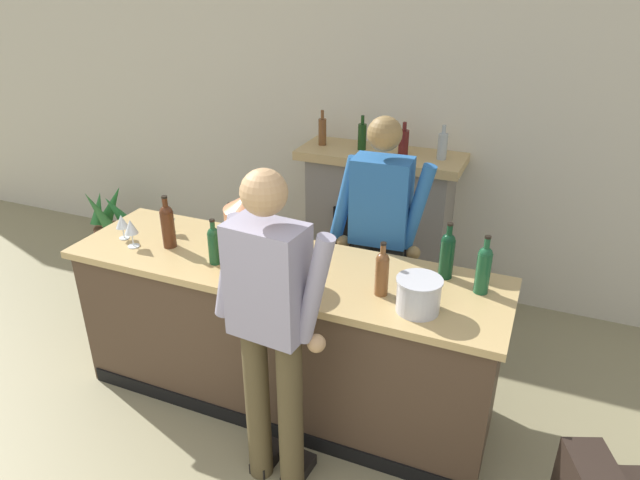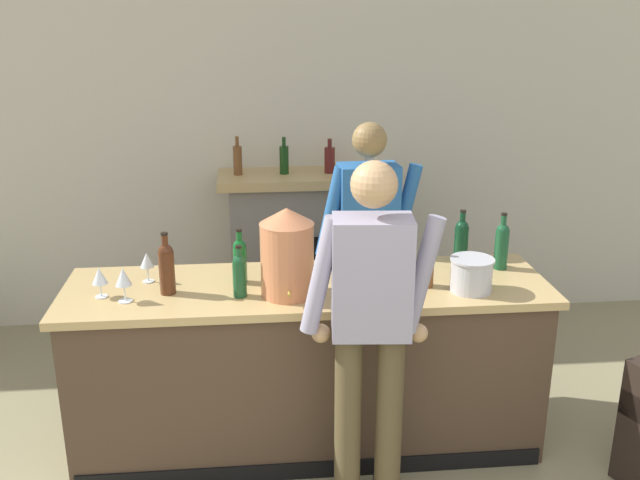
{
  "view_description": "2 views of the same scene",
  "coord_description": "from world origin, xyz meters",
  "px_view_note": "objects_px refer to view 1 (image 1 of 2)",
  "views": [
    {
      "loc": [
        1.36,
        -0.41,
        2.57
      ],
      "look_at": [
        0.2,
        2.35,
        1.11
      ],
      "focal_mm": 32.0,
      "sensor_mm": 36.0,
      "label": 1
    },
    {
      "loc": [
        -0.26,
        -1.38,
        2.44
      ],
      "look_at": [
        0.13,
        2.61,
        1.1
      ],
      "focal_mm": 40.0,
      "sensor_mm": 36.0,
      "label": 2
    }
  ],
  "objects_px": {
    "wine_bottle_burgundy_dark": "(447,253)",
    "wine_glass_mid_counter": "(122,222)",
    "fireplace_stone": "(378,222)",
    "ice_bucket_steel": "(419,295)",
    "wine_bottle_riesling_slim": "(231,229)",
    "wine_glass_back_row": "(131,228)",
    "wine_bottle_cabernet_heavy": "(168,224)",
    "person_bartender": "(379,238)",
    "potted_plant_corner": "(109,223)",
    "wine_glass_near_bucket": "(168,215)",
    "wine_bottle_chardonnay_pale": "(484,268)",
    "wine_bottle_merlot_tall": "(382,272)",
    "copper_dispenser": "(250,233)",
    "wine_bottle_port_short": "(214,244)",
    "person_customer": "(271,327)"
  },
  "relations": [
    {
      "from": "copper_dispenser",
      "to": "ice_bucket_steel",
      "type": "xyz_separation_m",
      "value": [
        0.97,
        -0.04,
        -0.15
      ]
    },
    {
      "from": "wine_bottle_cabernet_heavy",
      "to": "wine_glass_back_row",
      "type": "relative_size",
      "value": 1.84
    },
    {
      "from": "person_bartender",
      "to": "wine_bottle_cabernet_heavy",
      "type": "xyz_separation_m",
      "value": [
        -1.16,
        -0.62,
        0.16
      ]
    },
    {
      "from": "copper_dispenser",
      "to": "wine_bottle_riesling_slim",
      "type": "height_order",
      "value": "copper_dispenser"
    },
    {
      "from": "person_bartender",
      "to": "wine_bottle_merlot_tall",
      "type": "xyz_separation_m",
      "value": [
        0.22,
        -0.66,
        0.14
      ]
    },
    {
      "from": "wine_bottle_cabernet_heavy",
      "to": "wine_bottle_burgundy_dark",
      "type": "bearing_deg",
      "value": 9.59
    },
    {
      "from": "person_bartender",
      "to": "fireplace_stone",
      "type": "bearing_deg",
      "value": 106.94
    },
    {
      "from": "wine_bottle_burgundy_dark",
      "to": "wine_glass_mid_counter",
      "type": "relative_size",
      "value": 2.03
    },
    {
      "from": "person_bartender",
      "to": "wine_bottle_merlot_tall",
      "type": "distance_m",
      "value": 0.71
    },
    {
      "from": "fireplace_stone",
      "to": "wine_bottle_chardonnay_pale",
      "type": "distance_m",
      "value": 1.81
    },
    {
      "from": "potted_plant_corner",
      "to": "wine_bottle_chardonnay_pale",
      "type": "bearing_deg",
      "value": -17.51
    },
    {
      "from": "fireplace_stone",
      "to": "ice_bucket_steel",
      "type": "distance_m",
      "value": 1.94
    },
    {
      "from": "person_bartender",
      "to": "copper_dispenser",
      "type": "xyz_separation_m",
      "value": [
        -0.53,
        -0.7,
        0.24
      ]
    },
    {
      "from": "wine_bottle_riesling_slim",
      "to": "fireplace_stone",
      "type": "bearing_deg",
      "value": 72.32
    },
    {
      "from": "wine_bottle_chardonnay_pale",
      "to": "copper_dispenser",
      "type": "bearing_deg",
      "value": -167.7
    },
    {
      "from": "wine_bottle_port_short",
      "to": "wine_glass_mid_counter",
      "type": "height_order",
      "value": "wine_bottle_port_short"
    },
    {
      "from": "wine_glass_back_row",
      "to": "ice_bucket_steel",
      "type": "bearing_deg",
      "value": -0.88
    },
    {
      "from": "wine_bottle_riesling_slim",
      "to": "wine_bottle_merlot_tall",
      "type": "relative_size",
      "value": 1.0
    },
    {
      "from": "wine_bottle_riesling_slim",
      "to": "wine_glass_near_bucket",
      "type": "xyz_separation_m",
      "value": [
        -0.5,
        0.06,
        -0.02
      ]
    },
    {
      "from": "wine_bottle_cabernet_heavy",
      "to": "wine_glass_back_row",
      "type": "xyz_separation_m",
      "value": [
        -0.21,
        -0.09,
        -0.02
      ]
    },
    {
      "from": "wine_bottle_riesling_slim",
      "to": "wine_glass_back_row",
      "type": "bearing_deg",
      "value": -160.42
    },
    {
      "from": "person_customer",
      "to": "wine_bottle_cabernet_heavy",
      "type": "height_order",
      "value": "person_customer"
    },
    {
      "from": "potted_plant_corner",
      "to": "wine_bottle_chardonnay_pale",
      "type": "height_order",
      "value": "wine_bottle_chardonnay_pale"
    },
    {
      "from": "person_bartender",
      "to": "wine_bottle_riesling_slim",
      "type": "bearing_deg",
      "value": -147.03
    },
    {
      "from": "potted_plant_corner",
      "to": "wine_glass_near_bucket",
      "type": "distance_m",
      "value": 2.21
    },
    {
      "from": "fireplace_stone",
      "to": "person_bartender",
      "type": "bearing_deg",
      "value": -73.06
    },
    {
      "from": "wine_bottle_cabernet_heavy",
      "to": "wine_glass_back_row",
      "type": "distance_m",
      "value": 0.23
    },
    {
      "from": "wine_bottle_burgundy_dark",
      "to": "wine_bottle_chardonnay_pale",
      "type": "bearing_deg",
      "value": -23.15
    },
    {
      "from": "person_bartender",
      "to": "wine_bottle_chardonnay_pale",
      "type": "bearing_deg",
      "value": -31.81
    },
    {
      "from": "wine_bottle_chardonnay_pale",
      "to": "wine_bottle_port_short",
      "type": "bearing_deg",
      "value": -169.81
    },
    {
      "from": "wine_bottle_merlot_tall",
      "to": "wine_glass_back_row",
      "type": "distance_m",
      "value": 1.58
    },
    {
      "from": "wine_bottle_riesling_slim",
      "to": "wine_bottle_port_short",
      "type": "height_order",
      "value": "wine_bottle_riesling_slim"
    },
    {
      "from": "person_bartender",
      "to": "wine_bottle_port_short",
      "type": "relative_size",
      "value": 6.37
    },
    {
      "from": "person_customer",
      "to": "wine_glass_back_row",
      "type": "xyz_separation_m",
      "value": [
        -1.19,
        0.46,
        0.12
      ]
    },
    {
      "from": "wine_bottle_chardonnay_pale",
      "to": "wine_bottle_merlot_tall",
      "type": "bearing_deg",
      "value": -155.04
    },
    {
      "from": "wine_bottle_port_short",
      "to": "wine_bottle_merlot_tall",
      "type": "distance_m",
      "value": 1.0
    },
    {
      "from": "potted_plant_corner",
      "to": "wine_glass_mid_counter",
      "type": "height_order",
      "value": "wine_glass_mid_counter"
    },
    {
      "from": "person_bartender",
      "to": "wine_glass_near_bucket",
      "type": "height_order",
      "value": "person_bartender"
    },
    {
      "from": "person_bartender",
      "to": "wine_bottle_port_short",
      "type": "distance_m",
      "value": 1.06
    },
    {
      "from": "wine_bottle_merlot_tall",
      "to": "wine_glass_back_row",
      "type": "relative_size",
      "value": 1.67
    },
    {
      "from": "person_bartender",
      "to": "wine_bottle_cabernet_heavy",
      "type": "height_order",
      "value": "person_bartender"
    },
    {
      "from": "wine_bottle_cabernet_heavy",
      "to": "potted_plant_corner",
      "type": "bearing_deg",
      "value": 143.32
    },
    {
      "from": "wine_bottle_riesling_slim",
      "to": "person_bartender",
      "type": "bearing_deg",
      "value": 32.97
    },
    {
      "from": "wine_bottle_merlot_tall",
      "to": "wine_glass_near_bucket",
      "type": "bearing_deg",
      "value": 172.03
    },
    {
      "from": "wine_bottle_burgundy_dark",
      "to": "wine_glass_mid_counter",
      "type": "xyz_separation_m",
      "value": [
        -1.99,
        -0.3,
        -0.03
      ]
    },
    {
      "from": "person_bartender",
      "to": "wine_bottle_chardonnay_pale",
      "type": "height_order",
      "value": "person_bartender"
    },
    {
      "from": "wine_bottle_port_short",
      "to": "wine_bottle_burgundy_dark",
      "type": "distance_m",
      "value": 1.32
    },
    {
      "from": "wine_bottle_riesling_slim",
      "to": "wine_bottle_port_short",
      "type": "bearing_deg",
      "value": -90.31
    },
    {
      "from": "copper_dispenser",
      "to": "person_customer",
      "type": "bearing_deg",
      "value": -52.77
    },
    {
      "from": "fireplace_stone",
      "to": "person_bartender",
      "type": "distance_m",
      "value": 1.09
    }
  ]
}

